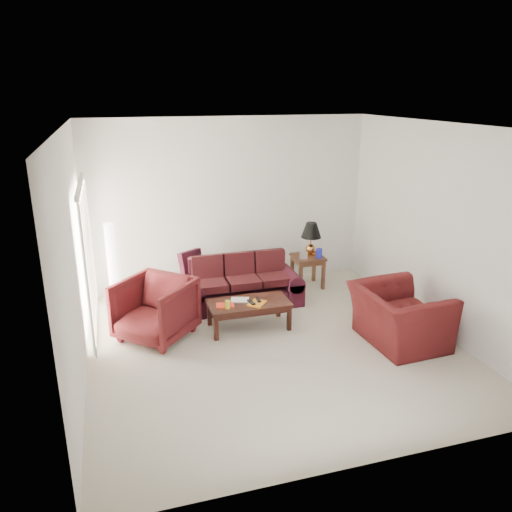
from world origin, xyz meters
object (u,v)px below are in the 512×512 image
at_px(sofa, 242,282).
at_px(floor_lamp, 114,265).
at_px(armchair_left, 155,309).
at_px(armchair_right, 399,316).
at_px(coffee_table, 249,315).
at_px(end_table, 307,271).

distance_m(sofa, floor_lamp, 2.10).
xyz_separation_m(sofa, armchair_left, (-1.49, -0.77, 0.04)).
bearing_deg(floor_lamp, sofa, -14.83).
distance_m(armchair_right, coffee_table, 2.17).
relative_size(floor_lamp, coffee_table, 1.19).
relative_size(sofa, armchair_left, 2.01).
distance_m(sofa, armchair_left, 1.68).
bearing_deg(armchair_right, coffee_table, 58.27).
bearing_deg(sofa, end_table, 24.46).
xyz_separation_m(end_table, armchair_right, (0.42, -2.35, 0.11)).
height_order(floor_lamp, coffee_table, floor_lamp).
distance_m(end_table, armchair_right, 2.39).
xyz_separation_m(end_table, armchair_left, (-2.84, -1.23, 0.15)).
distance_m(end_table, coffee_table, 1.98).
bearing_deg(coffee_table, sofa, 95.85).
xyz_separation_m(sofa, coffee_table, (-0.12, -0.86, -0.19)).
distance_m(floor_lamp, armchair_left, 1.43).
bearing_deg(floor_lamp, armchair_right, -32.59).
bearing_deg(armchair_left, coffee_table, 39.64).
bearing_deg(armchair_left, sofa, 70.56).
xyz_separation_m(armchair_left, coffee_table, (1.37, -0.08, -0.23)).
relative_size(armchair_right, coffee_table, 1.02).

